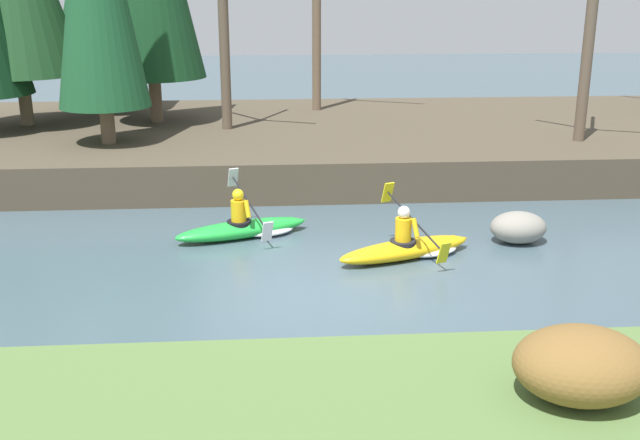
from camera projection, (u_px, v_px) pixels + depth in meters
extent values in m
plane|color=#425660|center=(318.00, 296.00, 12.08)|extent=(90.00, 90.00, 0.00)
cube|color=#4C4233|center=(293.00, 141.00, 21.81)|extent=(44.00, 10.27, 0.96)
cylinder|color=#7A664C|center=(25.00, 100.00, 21.38)|extent=(0.36, 0.36, 1.45)
cylinder|color=#7A664C|center=(108.00, 89.00, 23.85)|extent=(0.36, 0.36, 1.39)
cylinder|color=brown|center=(108.00, 125.00, 18.95)|extent=(0.36, 0.36, 0.93)
cylinder|color=brown|center=(156.00, 100.00, 21.92)|extent=(0.36, 0.36, 1.30)
cylinder|color=brown|center=(225.00, 63.00, 20.48)|extent=(0.28, 0.28, 3.63)
cylinder|color=brown|center=(317.00, 24.00, 23.48)|extent=(0.28, 0.28, 5.37)
cylinder|color=brown|center=(586.00, 63.00, 18.82)|extent=(0.28, 0.28, 3.95)
ellipsoid|color=brown|center=(581.00, 365.00, 7.37)|extent=(1.35, 1.13, 0.73)
ellipsoid|color=yellow|center=(405.00, 249.00, 13.70)|extent=(2.73, 1.56, 0.34)
cone|color=yellow|center=(460.00, 239.00, 14.22)|extent=(0.40, 0.32, 0.20)
cylinder|color=black|center=(403.00, 242.00, 13.64)|extent=(0.62, 0.62, 0.08)
cylinder|color=yellow|center=(403.00, 229.00, 13.57)|extent=(0.39, 0.39, 0.42)
sphere|color=white|center=(404.00, 212.00, 13.47)|extent=(0.30, 0.30, 0.23)
cylinder|color=yellow|center=(401.00, 220.00, 13.79)|extent=(0.17, 0.24, 0.35)
cylinder|color=yellow|center=(415.00, 228.00, 13.38)|extent=(0.17, 0.24, 0.35)
cylinder|color=black|center=(414.00, 221.00, 13.62)|extent=(0.75, 1.79, 0.65)
cube|color=yellow|center=(388.00, 192.00, 14.35)|extent=(0.24, 0.22, 0.41)
cube|color=yellow|center=(444.00, 253.00, 12.90)|extent=(0.24, 0.22, 0.41)
ellipsoid|color=white|center=(430.00, 249.00, 13.96)|extent=(1.28, 1.06, 0.18)
ellipsoid|color=green|center=(242.00, 229.00, 14.84)|extent=(2.73, 1.54, 0.34)
cone|color=green|center=(299.00, 221.00, 15.34)|extent=(0.40, 0.31, 0.20)
cylinder|color=black|center=(239.00, 223.00, 14.77)|extent=(0.62, 0.62, 0.08)
cylinder|color=yellow|center=(239.00, 211.00, 14.70)|extent=(0.39, 0.39, 0.42)
sphere|color=yellow|center=(238.00, 195.00, 14.60)|extent=(0.30, 0.30, 0.23)
cylinder|color=yellow|center=(239.00, 203.00, 14.92)|extent=(0.17, 0.24, 0.35)
cylinder|color=yellow|center=(247.00, 209.00, 14.51)|extent=(0.17, 0.24, 0.35)
cylinder|color=black|center=(249.00, 203.00, 14.76)|extent=(0.73, 1.80, 0.65)
cube|color=white|center=(233.00, 177.00, 15.48)|extent=(0.24, 0.22, 0.41)
cube|color=white|center=(267.00, 232.00, 14.03)|extent=(0.24, 0.22, 0.41)
ellipsoid|color=white|center=(267.00, 230.00, 15.09)|extent=(1.28, 1.05, 0.18)
ellipsoid|color=gray|center=(518.00, 227.00, 14.51)|extent=(1.09, 0.85, 0.62)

